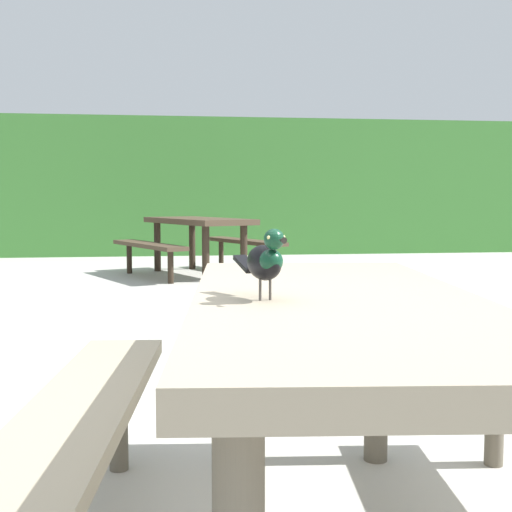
% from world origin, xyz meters
% --- Properties ---
extents(hedge_wall, '(28.00, 1.52, 2.40)m').
position_xyz_m(hedge_wall, '(0.00, 10.71, 1.20)').
color(hedge_wall, '#428438').
rests_on(hedge_wall, ground).
extents(picnic_table_foreground, '(1.85, 1.88, 0.74)m').
position_xyz_m(picnic_table_foreground, '(0.35, -0.10, 0.56)').
color(picnic_table_foreground, gray).
rests_on(picnic_table_foreground, ground).
extents(bird_grackle, '(0.12, 0.28, 0.18)m').
position_xyz_m(bird_grackle, '(0.14, -0.18, 0.84)').
color(bird_grackle, black).
rests_on(bird_grackle, picnic_table_foreground).
extents(picnic_table_mid_left, '(2.24, 2.25, 0.74)m').
position_xyz_m(picnic_table_mid_left, '(0.34, 6.99, 0.56)').
color(picnic_table_mid_left, '#473828').
rests_on(picnic_table_mid_left, ground).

